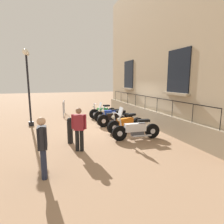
{
  "coord_description": "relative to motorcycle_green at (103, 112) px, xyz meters",
  "views": [
    {
      "loc": [
        3.38,
        9.39,
        2.5
      ],
      "look_at": [
        0.19,
        0.0,
        0.8
      ],
      "focal_mm": 29.91,
      "sensor_mm": 36.0,
      "label": 1
    }
  ],
  "objects": [
    {
      "name": "ground_plane",
      "position": [
        -0.02,
        2.37,
        -0.41
      ],
      "size": [
        60.0,
        60.0,
        0.0
      ],
      "primitive_type": "plane",
      "color": "#9E7A5B"
    },
    {
      "name": "building_facade",
      "position": [
        -2.23,
        2.37,
        3.65
      ],
      "size": [
        0.82,
        11.85,
        8.38
      ],
      "color": "tan",
      "rests_on": "ground_plane"
    },
    {
      "name": "motorcycle_green",
      "position": [
        0.0,
        0.0,
        0.0
      ],
      "size": [
        1.92,
        0.63,
        1.01
      ],
      "color": "black",
      "rests_on": "ground_plane"
    },
    {
      "name": "motorcycle_blue",
      "position": [
        -0.11,
        1.2,
        0.02
      ],
      "size": [
        2.01,
        0.57,
        1.21
      ],
      "color": "black",
      "rests_on": "ground_plane"
    },
    {
      "name": "motorcycle_black",
      "position": [
        -0.05,
        2.29,
        0.01
      ],
      "size": [
        2.09,
        0.6,
        1.08
      ],
      "color": "black",
      "rests_on": "ground_plane"
    },
    {
      "name": "motorcycle_orange",
      "position": [
        -0.12,
        3.62,
        -0.01
      ],
      "size": [
        2.03,
        0.66,
        1.01
      ],
      "color": "black",
      "rests_on": "ground_plane"
    },
    {
      "name": "motorcycle_white",
      "position": [
        -0.06,
        4.83,
        0.03
      ],
      "size": [
        2.13,
        0.56,
        1.42
      ],
      "color": "black",
      "rests_on": "ground_plane"
    },
    {
      "name": "lamppost",
      "position": [
        4.36,
        0.81,
        2.38
      ],
      "size": [
        0.29,
        0.99,
        4.06
      ],
      "color": "black",
      "rests_on": "ground_plane"
    },
    {
      "name": "crowd_barrier",
      "position": [
        2.38,
        -1.81,
        0.15
      ],
      "size": [
        0.29,
        1.93,
        1.05
      ],
      "color": "#B7B7BF",
      "rests_on": "ground_plane"
    },
    {
      "name": "bollard",
      "position": [
        2.63,
        4.42,
        0.12
      ],
      "size": [
        0.22,
        0.22,
        1.04
      ],
      "color": "black",
      "rests_on": "ground_plane"
    },
    {
      "name": "pedestrian_standing",
      "position": [
        3.57,
        6.94,
        0.49
      ],
      "size": [
        0.23,
        0.53,
        1.61
      ],
      "color": "#23283D",
      "rests_on": "ground_plane"
    },
    {
      "name": "pedestrian_walking",
      "position": [
        2.41,
        5.37,
        0.46
      ],
      "size": [
        0.5,
        0.33,
        1.56
      ],
      "color": "black",
      "rests_on": "ground_plane"
    }
  ]
}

